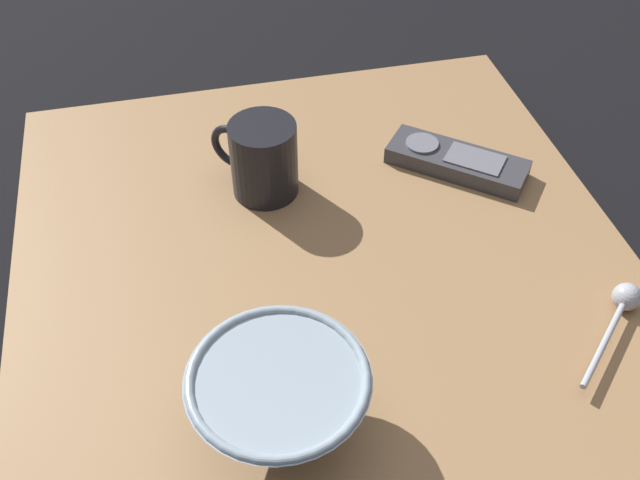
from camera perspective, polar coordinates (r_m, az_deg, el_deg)
ground_plane at (r=0.79m, az=0.10°, el=-2.46°), size 6.00×6.00×0.00m
table at (r=0.77m, az=0.10°, el=-1.51°), size 0.64×0.64×0.04m
cereal_bowl at (r=0.59m, az=-3.24°, el=-12.60°), size 0.15×0.15×0.08m
coffee_mug at (r=0.80m, az=-4.60°, el=6.47°), size 0.09×0.09×0.09m
teaspoon at (r=0.75m, az=22.93°, el=-4.70°), size 0.10×0.11×0.03m
tv_remote_near at (r=0.86m, az=10.79°, el=6.17°), size 0.15×0.16×0.02m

